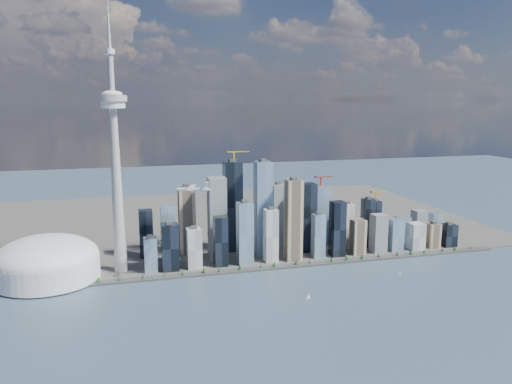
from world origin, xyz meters
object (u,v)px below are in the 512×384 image
object	(u,v)px
sailboat_west	(308,297)
sailboat_east	(400,273)
airplane	(193,189)
needle_tower	(115,159)
dome_stadium	(47,261)

from	to	relation	value
sailboat_west	sailboat_east	bearing A→B (deg)	13.83
airplane	sailboat_east	distance (m)	455.62
needle_tower	dome_stadium	xyz separation A→B (m)	(-140.00, -10.00, -196.40)
airplane	sailboat_west	bearing A→B (deg)	-17.24
needle_tower	sailboat_west	size ratio (longest dim) A/B	50.63
needle_tower	sailboat_east	bearing A→B (deg)	-16.44
needle_tower	airplane	xyz separation A→B (m)	(138.85, -104.40, -48.64)
dome_stadium	sailboat_east	world-z (taller)	dome_stadium
dome_stadium	airplane	size ratio (longest dim) A/B	2.89
dome_stadium	sailboat_east	xyz separation A→B (m)	(691.50, -152.71, -36.40)
dome_stadium	sailboat_west	world-z (taller)	dome_stadium
dome_stadium	airplane	distance (m)	329.39
dome_stadium	needle_tower	bearing A→B (deg)	4.09
airplane	sailboat_east	size ratio (longest dim) A/B	7.31
needle_tower	sailboat_west	bearing A→B (deg)	-35.63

